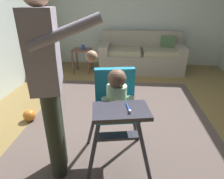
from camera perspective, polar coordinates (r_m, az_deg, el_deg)
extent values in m
cube|color=olive|center=(2.67, 6.13, -9.67)|extent=(5.86, 6.91, 0.10)
cube|color=silver|center=(4.91, 6.57, 22.47)|extent=(5.06, 0.06, 2.60)
cube|color=brown|center=(2.60, 2.46, -9.11)|extent=(2.37, 2.74, 0.01)
cube|color=gray|center=(4.51, 8.50, 8.05)|extent=(1.82, 0.84, 0.40)
cube|color=gray|center=(4.74, 8.63, 14.16)|extent=(1.82, 0.22, 0.46)
cube|color=gray|center=(4.46, -2.04, 12.10)|extent=(0.20, 0.84, 0.20)
cube|color=gray|center=(4.56, 19.24, 11.07)|extent=(0.20, 0.84, 0.20)
cube|color=tan|center=(4.39, 3.63, 11.27)|extent=(0.70, 0.60, 0.11)
cube|color=tan|center=(4.44, 13.77, 10.78)|extent=(0.70, 0.60, 0.11)
cube|color=#4C6B47|center=(4.69, 16.32, 13.02)|extent=(0.35, 0.17, 0.34)
cylinder|color=#33323C|center=(1.69, -5.84, -19.09)|extent=(0.15, 0.19, 0.56)
cylinder|color=#33323C|center=(1.74, 9.60, -18.06)|extent=(0.19, 0.15, 0.56)
cylinder|color=#33323C|center=(2.04, -5.78, -10.60)|extent=(0.19, 0.15, 0.56)
cylinder|color=#33323C|center=(2.07, 6.66, -9.97)|extent=(0.15, 0.19, 0.56)
cube|color=teal|center=(1.70, 1.25, -6.20)|extent=(0.42, 0.42, 0.05)
cube|color=teal|center=(1.75, 0.78, 1.42)|extent=(0.37, 0.13, 0.31)
cube|color=#33323C|center=(1.37, 2.63, -6.35)|extent=(0.44, 0.33, 0.03)
cube|color=#33323C|center=(1.72, 1.59, -13.65)|extent=(0.41, 0.17, 0.02)
cylinder|color=#ABD6AC|center=(1.62, 1.37, -2.43)|extent=(0.20, 0.20, 0.22)
sphere|color=brown|center=(1.54, 1.48, 3.34)|extent=(0.15, 0.15, 0.15)
cylinder|color=#ABD6AC|center=(1.57, -2.28, -2.87)|extent=(0.07, 0.15, 0.10)
cylinder|color=#ABD6AC|center=(1.59, 5.30, -2.56)|extent=(0.07, 0.15, 0.10)
cylinder|color=blue|center=(1.36, 4.82, -5.48)|extent=(0.04, 0.13, 0.01)
cube|color=white|center=(1.31, 5.31, -6.43)|extent=(0.02, 0.03, 0.02)
cylinder|color=#30352A|center=(1.72, -16.57, -12.97)|extent=(0.14, 0.14, 0.85)
cylinder|color=#30352A|center=(1.82, -16.27, -10.71)|extent=(0.14, 0.14, 0.85)
cube|color=#9D91A1|center=(1.48, -19.64, 10.98)|extent=(0.30, 0.44, 0.56)
cylinder|color=#9D91A1|center=(1.26, -13.84, 16.19)|extent=(0.48, 0.20, 0.23)
sphere|color=tan|center=(1.30, -6.05, 9.70)|extent=(0.08, 0.08, 0.08)
cylinder|color=#9D91A1|center=(1.71, -18.59, 12.76)|extent=(0.07, 0.07, 0.51)
sphere|color=orange|center=(2.79, -23.30, -7.02)|extent=(0.16, 0.16, 0.16)
cube|color=brown|center=(4.32, -8.99, 11.57)|extent=(0.40, 0.40, 0.02)
cylinder|color=brown|center=(4.27, -11.53, 7.63)|extent=(0.04, 0.04, 0.50)
cylinder|color=brown|center=(4.19, -7.02, 7.61)|extent=(0.04, 0.04, 0.50)
cylinder|color=brown|center=(4.59, -10.37, 8.85)|extent=(0.04, 0.04, 0.50)
cylinder|color=brown|center=(4.51, -6.15, 8.84)|extent=(0.04, 0.04, 0.50)
cylinder|color=#284CB7|center=(4.30, -8.58, 12.36)|extent=(0.07, 0.07, 0.10)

